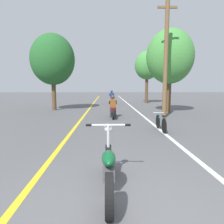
# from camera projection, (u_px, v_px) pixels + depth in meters

# --- Properties ---
(ground_plane) EXTENTS (120.00, 120.00, 0.00)m
(ground_plane) POSITION_uv_depth(u_px,v_px,m) (127.00, 223.00, 2.70)
(ground_plane) COLOR #515154
(lane_stripe_center) EXTENTS (0.14, 48.00, 0.01)m
(lane_stripe_center) POSITION_uv_depth(u_px,v_px,m) (88.00, 110.00, 15.37)
(lane_stripe_center) COLOR yellow
(lane_stripe_center) RESTS_ON ground
(lane_stripe_edge) EXTENTS (0.14, 48.00, 0.01)m
(lane_stripe_edge) POSITION_uv_depth(u_px,v_px,m) (136.00, 110.00, 15.47)
(lane_stripe_edge) COLOR white
(lane_stripe_edge) RESTS_ON ground
(utility_pole) EXTENTS (1.10, 0.24, 6.78)m
(utility_pole) POSITION_uv_depth(u_px,v_px,m) (166.00, 57.00, 11.35)
(utility_pole) COLOR brown
(utility_pole) RESTS_ON ground
(roadside_tree_right_near) EXTENTS (3.24, 2.92, 5.74)m
(roadside_tree_right_near) POSITION_uv_depth(u_px,v_px,m) (170.00, 57.00, 13.71)
(roadside_tree_right_near) COLOR #513A23
(roadside_tree_right_near) RESTS_ON ground
(roadside_tree_right_far) EXTENTS (2.65, 2.39, 5.62)m
(roadside_tree_right_far) POSITION_uv_depth(u_px,v_px,m) (147.00, 66.00, 21.47)
(roadside_tree_right_far) COLOR #513A23
(roadside_tree_right_far) RESTS_ON ground
(roadside_tree_left) EXTENTS (3.33, 3.00, 5.78)m
(roadside_tree_left) POSITION_uv_depth(u_px,v_px,m) (53.00, 60.00, 15.10)
(roadside_tree_left) COLOR #513A23
(roadside_tree_left) RESTS_ON ground
(motorcycle_foreground) EXTENTS (0.87, 2.00, 1.12)m
(motorcycle_foreground) POSITION_uv_depth(u_px,v_px,m) (109.00, 168.00, 3.49)
(motorcycle_foreground) COLOR black
(motorcycle_foreground) RESTS_ON ground
(motorcycle_rider_lead) EXTENTS (0.50, 2.09, 1.33)m
(motorcycle_rider_lead) POSITION_uv_depth(u_px,v_px,m) (113.00, 109.00, 11.81)
(motorcycle_rider_lead) COLOR black
(motorcycle_rider_lead) RESTS_ON ground
(motorcycle_rider_far) EXTENTS (0.50, 2.09, 1.44)m
(motorcycle_rider_far) POSITION_uv_depth(u_px,v_px,m) (112.00, 99.00, 21.25)
(motorcycle_rider_far) COLOR black
(motorcycle_rider_far) RESTS_ON ground
(bicycle_parked) EXTENTS (0.44, 1.56, 0.72)m
(bicycle_parked) POSITION_uv_depth(u_px,v_px,m) (161.00, 123.00, 8.30)
(bicycle_parked) COLOR black
(bicycle_parked) RESTS_ON ground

